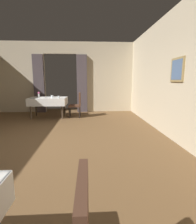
# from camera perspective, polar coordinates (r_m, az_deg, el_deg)

# --- Properties ---
(ground) EXTENTS (10.08, 10.08, 0.00)m
(ground) POSITION_cam_1_polar(r_m,az_deg,el_deg) (3.93, -21.15, -10.66)
(ground) COLOR brown
(wall_right) EXTENTS (0.16, 8.40, 3.00)m
(wall_right) POSITION_cam_1_polar(r_m,az_deg,el_deg) (4.01, 27.22, 11.21)
(wall_right) COLOR beige
(wall_right) RESTS_ON ground
(wall_back) EXTENTS (6.40, 0.27, 3.00)m
(wall_back) POSITION_cam_1_polar(r_m,az_deg,el_deg) (7.76, -12.30, 11.23)
(wall_back) COLOR beige
(wall_back) RESTS_ON ground
(dining_table_mid) EXTENTS (1.35, 0.88, 0.75)m
(dining_table_mid) POSITION_cam_1_polar(r_m,az_deg,el_deg) (6.64, -16.32, 3.80)
(dining_table_mid) COLOR #4C3D2D
(dining_table_mid) RESTS_ON ground
(chair_mid_right) EXTENTS (0.44, 0.44, 0.93)m
(chair_mid_right) POSITION_cam_1_polar(r_m,az_deg,el_deg) (6.48, -7.13, 2.78)
(chair_mid_right) COLOR black
(chair_mid_right) RESTS_ON ground
(flower_vase_mid) EXTENTS (0.07, 0.07, 0.21)m
(flower_vase_mid) POSITION_cam_1_polar(r_m,az_deg,el_deg) (6.83, -19.17, 5.59)
(flower_vase_mid) COLOR silver
(flower_vase_mid) RESTS_ON dining_table_mid
(glass_mid_b) EXTENTS (0.08, 0.08, 0.09)m
(glass_mid_b) POSITION_cam_1_polar(r_m,az_deg,el_deg) (6.51, -15.11, 5.02)
(glass_mid_b) COLOR silver
(glass_mid_b) RESTS_ON dining_table_mid
(plate_mid_c) EXTENTS (0.21, 0.21, 0.01)m
(plate_mid_c) POSITION_cam_1_polar(r_m,az_deg,el_deg) (6.56, -17.48, 4.59)
(plate_mid_c) COLOR white
(plate_mid_c) RESTS_ON dining_table_mid
(glass_mid_d) EXTENTS (0.07, 0.07, 0.09)m
(glass_mid_d) POSITION_cam_1_polar(r_m,az_deg,el_deg) (6.26, -13.01, 4.90)
(glass_mid_d) COLOR silver
(glass_mid_d) RESTS_ON dining_table_mid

